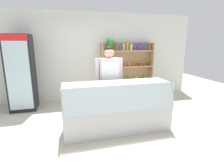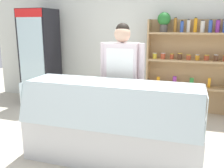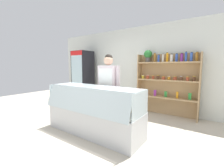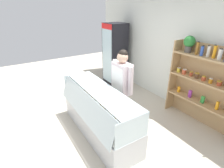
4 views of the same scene
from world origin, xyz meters
name	(u,v)px [view 2 (image 2 of 4)]	position (x,y,z in m)	size (l,w,h in m)	color
ground_plane	(102,153)	(0.00, 0.00, 0.00)	(12.00, 12.00, 0.00)	beige
back_wall	(137,41)	(0.00, 2.24, 1.35)	(6.80, 0.10, 2.70)	silver
drinks_fridge	(41,58)	(-1.95, 1.68, 1.00)	(0.64, 0.64, 2.00)	black
shelving_unit	(191,59)	(1.07, 1.99, 1.06)	(1.69, 0.29, 1.91)	tan
deli_display_case	(111,136)	(0.16, -0.10, 0.31)	(2.16, 0.74, 1.01)	silver
shop_clerk	(122,73)	(0.14, 0.47, 1.02)	(0.64, 0.25, 1.71)	#383D51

